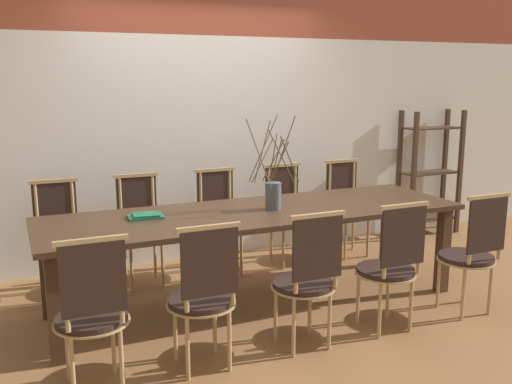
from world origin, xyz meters
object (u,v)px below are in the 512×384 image
Objects in this scene: chair_far_center at (220,219)px; book_stack at (146,216)px; dining_table at (256,220)px; shelving_rack at (429,173)px; chair_near_center at (307,276)px; vase_centerpiece at (273,192)px.

book_stack is at bearing 40.36° from chair_far_center.
shelving_rack is (2.70, 1.15, 0.02)m from dining_table.
chair_far_center reaches higher than book_stack.
dining_table is at bearing 89.58° from chair_far_center.
chair_near_center reaches higher than book_stack.
chair_near_center is at bearing -143.54° from shelving_rack.
chair_far_center is 0.95m from vase_centerpiece.
vase_centerpiece reaches higher than dining_table.
book_stack is (-0.85, 0.12, 0.09)m from dining_table.
vase_centerpiece reaches higher than chair_far_center.
chair_near_center is 0.94m from vase_centerpiece.
dining_table is 4.51× the size of vase_centerpiece.
chair_far_center is (0.01, 0.84, -0.18)m from dining_table.
vase_centerpiece is 2.72× the size of book_stack.
dining_table is at bearing -156.86° from shelving_rack.
chair_far_center reaches higher than dining_table.
shelving_rack is at bearing -173.44° from chair_far_center.
dining_table is at bearing 89.72° from chair_near_center.
dining_table is at bearing -8.10° from book_stack.
vase_centerpiece is (0.15, -0.00, 0.21)m from dining_table.
chair_near_center is at bearing -100.27° from vase_centerpiece.
chair_far_center is at bearing 89.58° from dining_table.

